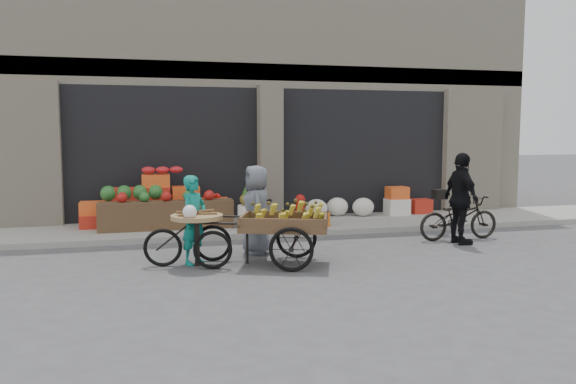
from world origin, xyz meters
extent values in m
plane|color=#424244|center=(0.00, 0.00, 0.00)|extent=(80.00, 80.00, 0.00)
cube|color=gray|center=(0.00, 4.10, 0.06)|extent=(18.00, 2.20, 0.12)
cube|color=beige|center=(0.00, 8.20, 3.50)|extent=(14.00, 6.00, 7.00)
cube|color=gray|center=(0.00, 5.35, 3.60)|extent=(14.00, 0.30, 0.40)
cube|color=black|center=(-2.48, 6.00, 1.67)|extent=(4.40, 1.60, 3.10)
cube|color=black|center=(2.48, 6.00, 1.67)|extent=(4.40, 1.60, 3.10)
cube|color=beige|center=(0.00, 5.15, 1.67)|extent=(0.55, 0.80, 3.22)
cube|color=brown|center=(-2.48, 3.95, 0.42)|extent=(2.80, 0.45, 0.60)
sphere|color=#1E5923|center=(-3.17, 4.45, 0.86)|extent=(0.34, 0.34, 0.34)
cylinder|color=silver|center=(-0.75, 3.60, 0.37)|extent=(0.52, 0.52, 0.50)
cylinder|color=#A5140F|center=(0.35, 3.55, 0.40)|extent=(0.20, 0.20, 0.56)
sphere|color=#A5140F|center=(0.35, 3.55, 0.72)|extent=(0.22, 0.22, 0.22)
cylinder|color=orange|center=(0.85, 3.50, 0.27)|extent=(0.32, 0.32, 0.30)
ellipsoid|color=silver|center=(1.68, 4.70, 0.34)|extent=(1.70, 0.60, 0.44)
imported|color=black|center=(-0.35, 4.20, 0.58)|extent=(0.51, 0.43, 0.93)
cube|color=brown|center=(-0.71, 0.70, 0.64)|extent=(1.63, 1.33, 0.12)
torus|color=black|center=(-0.73, 0.18, 0.35)|extent=(0.69, 0.30, 0.71)
torus|color=black|center=(-0.39, 1.12, 0.35)|extent=(0.69, 0.30, 0.71)
cylinder|color=black|center=(-1.29, 0.91, 0.29)|extent=(0.05, 0.05, 0.58)
imported|color=#0F786B|center=(-2.13, 1.10, 0.73)|extent=(0.62, 0.63, 1.47)
cylinder|color=#9E7F51|center=(-2.10, 0.97, 0.80)|extent=(0.93, 0.93, 0.07)
cube|color=black|center=(-2.10, 0.97, 0.40)|extent=(0.09, 0.09, 0.80)
torus|color=black|center=(-1.89, 0.66, 0.31)|extent=(0.62, 0.13, 0.62)
torus|color=black|center=(-1.82, 1.21, 0.31)|extent=(0.62, 0.13, 0.62)
torus|color=black|center=(-2.65, 1.03, 0.31)|extent=(0.62, 0.13, 0.62)
imported|color=slate|center=(-0.99, 1.65, 0.79)|extent=(0.54, 0.80, 1.58)
imported|color=black|center=(3.21, 1.92, 0.45)|extent=(1.72, 0.62, 0.90)
imported|color=black|center=(3.01, 1.52, 0.89)|extent=(0.45, 1.05, 1.78)
camera|label=1|loc=(-2.88, -8.08, 2.15)|focal=35.00mm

